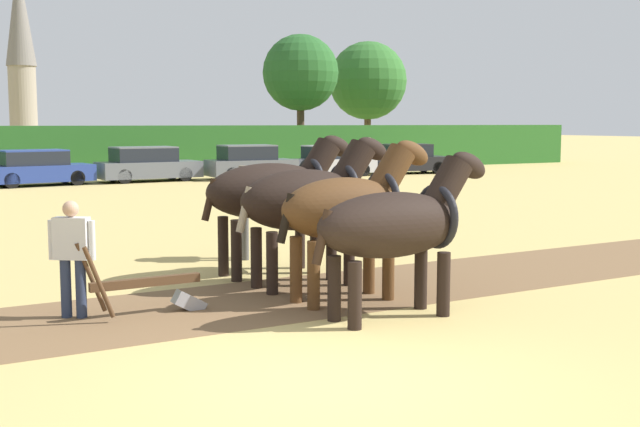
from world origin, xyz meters
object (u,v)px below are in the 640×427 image
at_px(tree_right, 300,73).
at_px(draft_horse_lead_right, 349,208).
at_px(parked_car_end_right, 407,159).
at_px(draft_horse_lead_left, 397,224).
at_px(plow, 156,290).
at_px(parked_car_center, 37,168).
at_px(farmer_beside_team, 245,204).
at_px(draft_horse_trail_right, 275,191).
at_px(farmer_at_plow, 72,251).
at_px(church_spire, 21,52).
at_px(parked_car_center_right, 147,165).
at_px(draft_horse_trail_left, 309,199).
at_px(parked_car_far_right, 333,161).
at_px(parked_car_right, 250,163).
at_px(tree_far_right, 368,81).

relative_size(tree_right, draft_horse_lead_right, 2.93).
bearing_deg(parked_car_end_right, draft_horse_lead_left, -115.37).
distance_m(plow, parked_car_end_right, 31.00).
bearing_deg(parked_car_center, tree_right, 18.02).
xyz_separation_m(draft_horse_lead_right, plow, (-2.74, 0.51, -1.04)).
bearing_deg(farmer_beside_team, plow, -105.07).
relative_size(draft_horse_lead_right, plow, 1.52).
distance_m(draft_horse_trail_right, parked_car_end_right, 27.87).
bearing_deg(farmer_at_plow, parked_car_end_right, -8.59).
xyz_separation_m(church_spire, parked_car_center_right, (-0.34, -39.13, -7.91)).
bearing_deg(draft_horse_trail_left, parked_car_end_right, 50.85).
bearing_deg(parked_car_far_right, farmer_at_plow, -129.17).
distance_m(parked_car_center_right, parked_car_far_right, 8.96).
bearing_deg(parked_car_end_right, parked_car_center_right, -174.17).
height_order(church_spire, parked_car_center, church_spire).
distance_m(draft_horse_lead_left, draft_horse_trail_left, 2.39).
xyz_separation_m(parked_car_center_right, parked_car_far_right, (8.92, -0.80, -0.02)).
relative_size(draft_horse_trail_left, parked_car_right, 0.68).
distance_m(tree_far_right, farmer_at_plow, 42.86).
xyz_separation_m(church_spire, draft_horse_lead_left, (-4.42, -65.16, -7.39)).
height_order(draft_horse_trail_right, parked_car_right, draft_horse_trail_right).
height_order(tree_far_right, draft_horse_lead_left, tree_far_right).
relative_size(draft_horse_trail_right, farmer_beside_team, 1.64).
relative_size(draft_horse_lead_right, parked_car_right, 0.65).
bearing_deg(draft_horse_trail_left, tree_far_right, 55.43).
relative_size(plow, parked_car_right, 0.43).
xyz_separation_m(tree_far_right, parked_car_far_right, (-8.68, -10.96, -4.56)).
relative_size(draft_horse_trail_left, farmer_at_plow, 1.78).
distance_m(tree_right, farmer_beside_team, 32.65).
xyz_separation_m(tree_far_right, parked_car_center_right, (-17.60, -10.16, -4.54)).
bearing_deg(plow, parked_car_end_right, 47.65).
relative_size(draft_horse_lead_right, draft_horse_trail_left, 0.95).
bearing_deg(farmer_beside_team, tree_far_right, 78.33).
height_order(tree_right, tree_far_right, tree_far_right).
bearing_deg(tree_far_right, farmer_beside_team, -124.99).
bearing_deg(parked_car_center_right, parked_car_right, -13.34).
bearing_deg(parked_car_right, church_spire, 98.01).
bearing_deg(draft_horse_trail_right, draft_horse_trail_left, -89.88).
relative_size(tree_right, tree_far_right, 0.99).
height_order(tree_right, draft_horse_lead_left, tree_right).
height_order(tree_right, farmer_at_plow, tree_right).
bearing_deg(tree_far_right, parked_car_right, -139.91).
distance_m(draft_horse_lead_right, draft_horse_trail_left, 1.19).
bearing_deg(plow, church_spire, 81.73).
distance_m(farmer_at_plow, parked_car_far_right, 28.67).
bearing_deg(draft_horse_trail_right, parked_car_center, 89.45).
relative_size(farmer_beside_team, parked_car_far_right, 0.44).
height_order(parked_car_center, parked_car_far_right, parked_car_far_right).
height_order(draft_horse_trail_right, farmer_beside_team, draft_horse_trail_right).
bearing_deg(draft_horse_lead_right, parked_car_center_right, 78.78).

